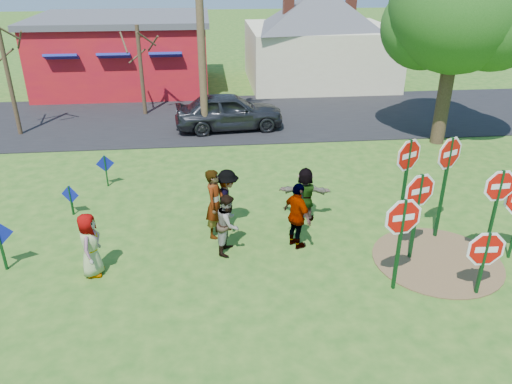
% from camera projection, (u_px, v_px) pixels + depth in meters
% --- Properties ---
extents(ground, '(120.00, 120.00, 0.00)m').
position_uv_depth(ground, '(256.00, 249.00, 13.08)').
color(ground, '#265618').
rests_on(ground, ground).
extents(road, '(120.00, 7.50, 0.04)m').
position_uv_depth(road, '(231.00, 117.00, 23.37)').
color(road, black).
rests_on(road, ground).
extents(dirt_patch, '(3.20, 3.20, 0.03)m').
position_uv_depth(dirt_patch, '(437.00, 260.00, 12.59)').
color(dirt_patch, brown).
rests_on(dirt_patch, ground).
extents(red_building, '(9.40, 7.69, 3.90)m').
position_uv_depth(red_building, '(125.00, 52.00, 27.83)').
color(red_building, maroon).
rests_on(red_building, ground).
extents(cream_house, '(9.40, 9.40, 6.50)m').
position_uv_depth(cream_house, '(320.00, 31.00, 28.43)').
color(cream_house, beige).
rests_on(cream_house, ground).
extents(stop_sign_a, '(1.16, 0.19, 2.45)m').
position_uv_depth(stop_sign_a, '(402.00, 225.00, 10.84)').
color(stop_sign_a, '#103D1A').
rests_on(stop_sign_a, ground).
extents(stop_sign_b, '(1.05, 0.56, 2.88)m').
position_uv_depth(stop_sign_b, '(408.00, 163.00, 12.96)').
color(stop_sign_b, '#103D1A').
rests_on(stop_sign_b, ground).
extents(stop_sign_c, '(1.07, 0.08, 2.70)m').
position_uv_depth(stop_sign_c, '(498.00, 197.00, 11.61)').
color(stop_sign_c, '#103D1A').
rests_on(stop_sign_c, ground).
extents(stop_sign_d, '(1.05, 0.53, 3.02)m').
position_uv_depth(stop_sign_d, '(448.00, 163.00, 12.70)').
color(stop_sign_d, '#103D1A').
rests_on(stop_sign_d, ground).
extents(stop_sign_e, '(1.15, 0.08, 1.77)m').
position_uv_depth(stop_sign_e, '(485.00, 252.00, 10.90)').
color(stop_sign_e, '#103D1A').
rests_on(stop_sign_e, ground).
extents(stop_sign_g, '(1.12, 0.36, 2.48)m').
position_uv_depth(stop_sign_g, '(419.00, 198.00, 11.97)').
color(stop_sign_g, '#103D1A').
rests_on(stop_sign_g, ground).
extents(blue_diamond_c, '(0.54, 0.22, 0.95)m').
position_uv_depth(blue_diamond_c, '(71.00, 197.00, 14.54)').
color(blue_diamond_c, '#103D1A').
rests_on(blue_diamond_c, ground).
extents(blue_diamond_d, '(0.58, 0.09, 1.10)m').
position_uv_depth(blue_diamond_d, '(106.00, 167.00, 16.30)').
color(blue_diamond_d, '#103D1A').
rests_on(blue_diamond_d, ground).
extents(person_a, '(0.55, 0.81, 1.62)m').
position_uv_depth(person_a, '(90.00, 245.00, 11.74)').
color(person_a, '#3E4E80').
rests_on(person_a, ground).
extents(person_b, '(0.69, 0.83, 1.94)m').
position_uv_depth(person_b, '(215.00, 203.00, 13.31)').
color(person_b, '#226961').
rests_on(person_b, ground).
extents(person_c, '(0.82, 0.93, 1.61)m').
position_uv_depth(person_c, '(228.00, 224.00, 12.66)').
color(person_c, '#935543').
rests_on(person_c, ground).
extents(person_d, '(0.72, 1.17, 1.75)m').
position_uv_depth(person_d, '(227.00, 200.00, 13.71)').
color(person_d, '#36363B').
rests_on(person_d, ground).
extents(person_e, '(0.87, 1.15, 1.82)m').
position_uv_depth(person_e, '(297.00, 216.00, 12.81)').
color(person_e, '#5A3161').
rests_on(person_e, ground).
extents(person_f, '(1.54, 0.74, 1.60)m').
position_uv_depth(person_f, '(305.00, 194.00, 14.21)').
color(person_f, '#1E583A').
rests_on(person_f, ground).
extents(suv, '(4.76, 2.22, 1.58)m').
position_uv_depth(suv, '(229.00, 111.00, 21.48)').
color(suv, '#29292D').
rests_on(suv, road).
extents(utility_pole, '(2.41, 0.31, 9.84)m').
position_uv_depth(utility_pole, '(200.00, 6.00, 18.82)').
color(utility_pole, '#4C3823').
rests_on(utility_pole, ground).
extents(leafy_tree, '(5.53, 5.04, 7.85)m').
position_uv_depth(leafy_tree, '(462.00, 12.00, 18.18)').
color(leafy_tree, '#382819').
rests_on(leafy_tree, ground).
extents(bare_tree_west, '(1.80, 1.80, 5.07)m').
position_uv_depth(bare_tree_west, '(4.00, 56.00, 19.80)').
color(bare_tree_west, '#382819').
rests_on(bare_tree_west, ground).
extents(bare_tree_east, '(1.80, 1.80, 4.11)m').
position_uv_depth(bare_tree_east, '(140.00, 58.00, 22.69)').
color(bare_tree_east, '#382819').
rests_on(bare_tree_east, ground).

